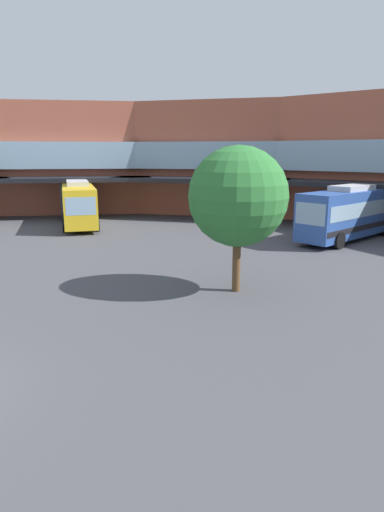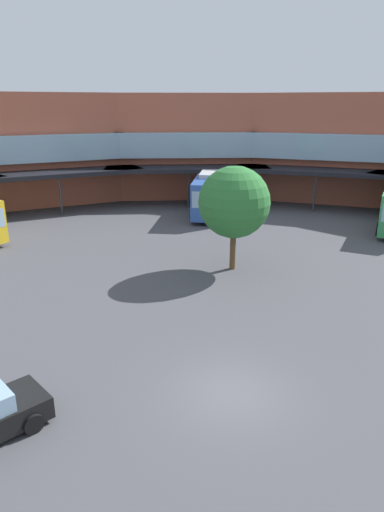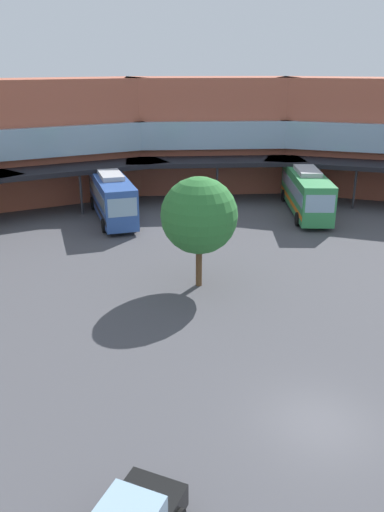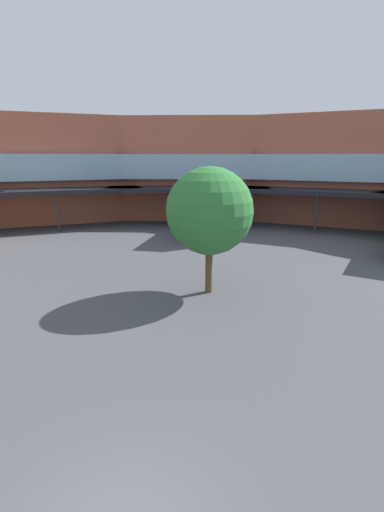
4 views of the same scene
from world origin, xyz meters
name	(u,v)px [view 4 (image 4 of 4)]	position (x,y,z in m)	size (l,w,h in m)	color
station_building	(185,173)	(0.00, 26.20, 5.46)	(80.72, 36.79, 10.87)	#AD5942
bus_4	(206,212)	(1.89, 28.07, 1.95)	(4.20, 10.46, 3.86)	#2D519E
plaza_tree	(210,211)	(1.89, 12.85, 4.23)	(4.34, 4.34, 6.41)	brown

